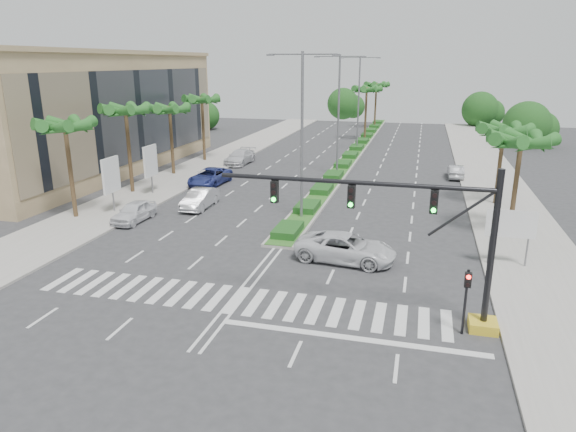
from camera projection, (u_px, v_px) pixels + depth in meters
name	position (u px, v px, depth m)	size (l,w,h in m)	color
ground	(236.00, 300.00, 25.37)	(160.00, 160.00, 0.00)	#333335
footpath_right	(507.00, 211.00, 40.18)	(6.00, 120.00, 0.15)	gray
footpath_left	(157.00, 188.00, 47.56)	(6.00, 120.00, 0.15)	gray
median	(356.00, 151.00, 67.01)	(2.20, 75.00, 0.20)	gray
median_grass	(356.00, 150.00, 66.98)	(1.80, 75.00, 0.04)	#265B1F
building	(88.00, 114.00, 54.03)	(12.00, 36.00, 12.00)	tan
signal_gantry	(436.00, 252.00, 22.12)	(12.60, 1.20, 7.20)	gold
pedestrian_signal	(467.00, 291.00, 21.58)	(0.28, 0.36, 3.00)	black
direction_sign	(511.00, 226.00, 28.79)	(2.70, 0.11, 3.40)	slate
billboard_near	(111.00, 176.00, 39.15)	(0.18, 2.10, 4.35)	slate
billboard_far	(150.00, 161.00, 44.71)	(0.18, 2.10, 4.35)	slate
palm_left_near	(65.00, 129.00, 36.71)	(4.57, 4.68, 7.55)	brown
palm_left_mid	(126.00, 113.00, 44.00)	(4.57, 4.68, 7.95)	brown
palm_left_far	(170.00, 111.00, 51.58)	(4.57, 4.68, 7.35)	brown
palm_left_end	(202.00, 102.00, 58.88)	(4.57, 4.68, 7.75)	brown
palm_right_near	(521.00, 144.00, 33.02)	(4.57, 4.68, 7.05)	brown
palm_right_far	(504.00, 133.00, 40.51)	(4.57, 4.68, 6.75)	brown
palm_median_a	(367.00, 91.00, 74.23)	(4.57, 4.68, 8.05)	brown
palm_median_b	(376.00, 87.00, 88.12)	(4.57, 4.68, 8.05)	brown
streetlight_near	(302.00, 128.00, 36.37)	(5.10, 0.25, 12.00)	slate
streetlight_mid	(339.00, 109.00, 51.19)	(5.10, 0.25, 12.00)	slate
streetlight_far	(359.00, 98.00, 66.00)	(5.10, 0.25, 12.00)	slate
car_parked_a	(134.00, 212.00, 37.67)	(1.74, 4.32, 1.47)	white
car_parked_b	(200.00, 199.00, 41.14)	(1.62, 4.65, 1.53)	silver
car_parked_c	(210.00, 177.00, 48.85)	(2.60, 5.63, 1.56)	navy
car_parked_d	(240.00, 157.00, 58.83)	(2.25, 5.52, 1.60)	silver
car_crossing	(346.00, 248.00, 30.14)	(2.72, 5.90, 1.64)	silver
car_right	(455.00, 171.00, 51.75)	(1.42, 4.08, 1.34)	#9F9FA3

